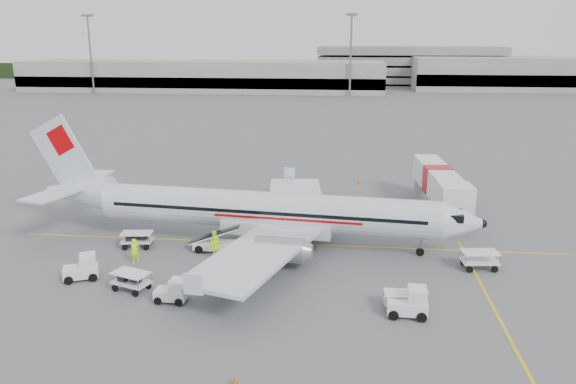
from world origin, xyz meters
name	(u,v)px	position (x,y,z in m)	size (l,w,h in m)	color
ground	(285,244)	(0.00, 0.00, 0.00)	(360.00, 360.00, 0.00)	#56595B
stripe_lead	(285,244)	(0.00, 0.00, 0.01)	(44.00, 0.20, 0.01)	yellow
stripe_cross	(487,296)	(14.00, -8.00, 0.01)	(0.20, 20.00, 0.01)	yellow
terminal_west	(203,76)	(-40.00, 130.00, 4.50)	(110.00, 22.00, 9.00)	gray
terminal_east	(558,74)	(70.00, 145.00, 5.00)	(90.00, 26.00, 10.00)	gray
parking_garage	(408,64)	(25.00, 160.00, 7.00)	(62.00, 24.00, 14.00)	slate
treeline	(337,73)	(0.00, 175.00, 3.00)	(300.00, 3.00, 6.00)	black
mast_west	(91,55)	(-70.00, 118.00, 11.00)	(3.20, 1.20, 22.00)	slate
mast_center	(351,56)	(5.00, 118.00, 11.00)	(3.20, 1.20, 22.00)	slate
aircraft	(267,186)	(-1.45, -0.27, 4.90)	(35.53, 27.85, 9.79)	silver
jet_bridge	(437,189)	(13.33, 10.38, 2.16)	(3.08, 16.45, 4.32)	white
belt_loader	(217,235)	(-5.12, -2.00, 1.30)	(4.78, 1.79, 2.59)	white
tug_fore	(407,302)	(8.57, -11.22, 0.92)	(2.38, 1.36, 1.84)	white
tug_mid	(171,290)	(-6.03, -10.88, 0.77)	(1.98, 1.14, 1.53)	white
tug_aft	(80,267)	(-13.23, -8.28, 0.89)	(2.29, 1.31, 1.77)	white
cart_loaded_a	(131,281)	(-9.11, -9.61, 0.64)	(2.45, 1.45, 1.28)	white
cart_loaded_b	(137,240)	(-11.58, -2.00, 0.63)	(2.40, 1.42, 1.25)	white
cart_empty_a	(401,301)	(8.31, -10.39, 0.56)	(2.13, 1.26, 1.11)	white
cart_empty_b	(479,260)	(14.41, -3.53, 0.67)	(2.57, 1.52, 1.34)	white
cone_port	(359,181)	(6.16, 19.99, 0.30)	(0.36, 0.36, 0.59)	#EE4C01
cone_stbd	(235,381)	(-0.29, -19.24, 0.29)	(0.36, 0.36, 0.58)	#EE4C01
crew_a	(135,251)	(-10.57, -5.04, 0.92)	(0.67, 0.44, 1.85)	#CCFF10
crew_b	(215,242)	(-5.22, -2.45, 0.88)	(0.86, 0.67, 1.76)	#CCFF10
crew_c	(232,259)	(-3.18, -5.68, 0.84)	(1.08, 0.62, 1.68)	#CCFF10
crew_d	(216,248)	(-4.82, -3.83, 0.93)	(1.09, 0.45, 1.86)	#CCFF10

